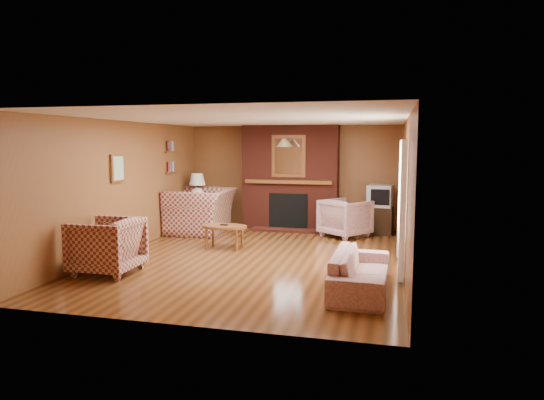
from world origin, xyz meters
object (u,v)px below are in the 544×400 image
(fireplace, at_px, (290,178))
(floral_armchair, at_px, (345,218))
(floral_sofa, at_px, (360,271))
(side_table, at_px, (198,215))
(table_lamp, at_px, (197,185))
(plaid_armchair, at_px, (107,246))
(plaid_loveseat, at_px, (201,211))
(coffee_table, at_px, (224,228))
(tv_stand, at_px, (380,220))
(crt_tv, at_px, (380,196))

(fireplace, xyz_separation_m, floral_armchair, (1.34, -0.69, -0.78))
(floral_sofa, distance_m, side_table, 5.61)
(table_lamp, bearing_deg, plaid_armchair, -87.84)
(plaid_loveseat, xyz_separation_m, floral_armchair, (3.19, 0.23, -0.08))
(fireplace, relative_size, coffee_table, 2.71)
(fireplace, distance_m, floral_sofa, 4.94)
(side_table, bearing_deg, tv_stand, 4.82)
(fireplace, relative_size, floral_sofa, 1.32)
(side_table, distance_m, crt_tv, 4.20)
(plaid_loveseat, relative_size, floral_sofa, 0.82)
(floral_sofa, xyz_separation_m, coffee_table, (-2.68, 2.04, 0.12))
(floral_armchair, relative_size, table_lamp, 1.41)
(floral_sofa, relative_size, crt_tv, 3.14)
(coffee_table, height_order, side_table, side_table)
(coffee_table, distance_m, crt_tv, 3.63)
(coffee_table, bearing_deg, side_table, 125.06)
(plaid_armchair, bearing_deg, crt_tv, 136.38)
(fireplace, distance_m, coffee_table, 2.66)
(plaid_loveseat, height_order, plaid_armchair, plaid_loveseat)
(plaid_armchair, xyz_separation_m, table_lamp, (-0.15, 3.97, 0.59))
(fireplace, relative_size, crt_tv, 4.14)
(floral_sofa, bearing_deg, crt_tv, -0.86)
(coffee_table, height_order, table_lamp, table_lamp)
(fireplace, relative_size, side_table, 3.61)
(plaid_armchair, bearing_deg, side_table, -178.63)
(crt_tv, bearing_deg, side_table, -175.26)
(floral_sofa, bearing_deg, table_lamp, 46.68)
(fireplace, height_order, crt_tv, fireplace)
(coffee_table, distance_m, table_lamp, 2.39)
(table_lamp, bearing_deg, crt_tv, 4.74)
(floral_armchair, xyz_separation_m, table_lamp, (-3.44, 0.16, 0.61))
(side_table, bearing_deg, plaid_loveseat, -57.52)
(tv_stand, bearing_deg, floral_sofa, -86.46)
(floral_sofa, xyz_separation_m, table_lamp, (-4.00, 3.93, 0.75))
(floral_sofa, distance_m, floral_armchair, 3.81)
(crt_tv, bearing_deg, floral_sofa, -92.01)
(tv_stand, bearing_deg, floral_armchair, -138.71)
(floral_sofa, bearing_deg, floral_armchair, 9.58)
(table_lamp, distance_m, crt_tv, 4.17)
(floral_sofa, distance_m, crt_tv, 4.31)
(floral_armchair, xyz_separation_m, coffee_table, (-2.12, -1.72, -0.02))
(tv_stand, bearing_deg, side_table, -169.64)
(fireplace, height_order, floral_sofa, fireplace)
(fireplace, distance_m, floral_armchair, 1.70)
(plaid_loveseat, bearing_deg, coffee_table, 33.02)
(plaid_loveseat, bearing_deg, fireplace, 113.93)
(coffee_table, bearing_deg, crt_tv, 38.23)
(floral_armchair, xyz_separation_m, side_table, (-3.44, 0.16, -0.07))
(fireplace, relative_size, floral_armchair, 2.69)
(crt_tv, bearing_deg, plaid_loveseat, -169.30)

